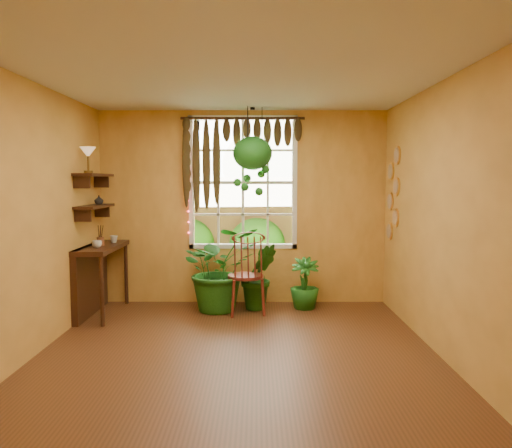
{
  "coord_description": "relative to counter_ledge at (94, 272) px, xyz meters",
  "views": [
    {
      "loc": [
        0.19,
        -4.75,
        1.73
      ],
      "look_at": [
        0.19,
        1.15,
        1.21
      ],
      "focal_mm": 35.0,
      "sensor_mm": 36.0,
      "label": 1
    }
  ],
  "objects": [
    {
      "name": "floor",
      "position": [
        1.91,
        -1.6,
        -0.55
      ],
      "size": [
        4.5,
        4.5,
        0.0
      ],
      "primitive_type": "plane",
      "color": "#5C301A",
      "rests_on": "ground"
    },
    {
      "name": "ceiling",
      "position": [
        1.91,
        -1.6,
        2.15
      ],
      "size": [
        4.5,
        4.5,
        0.0
      ],
      "primitive_type": "plane",
      "rotation": [
        3.14,
        0.0,
        0.0
      ],
      "color": "silver",
      "rests_on": "wall_back"
    },
    {
      "name": "wall_back",
      "position": [
        1.91,
        0.65,
        0.8
      ],
      "size": [
        4.0,
        0.0,
        4.0
      ],
      "primitive_type": "plane",
      "rotation": [
        1.57,
        0.0,
        0.0
      ],
      "color": "#E7AD4E",
      "rests_on": "floor"
    },
    {
      "name": "wall_left",
      "position": [
        -0.09,
        -1.6,
        0.8
      ],
      "size": [
        0.0,
        4.5,
        4.5
      ],
      "primitive_type": "plane",
      "rotation": [
        1.57,
        0.0,
        1.57
      ],
      "color": "#E7AD4E",
      "rests_on": "floor"
    },
    {
      "name": "wall_right",
      "position": [
        3.91,
        -1.6,
        0.8
      ],
      "size": [
        0.0,
        4.5,
        4.5
      ],
      "primitive_type": "plane",
      "rotation": [
        1.57,
        0.0,
        -1.57
      ],
      "color": "#E7AD4E",
      "rests_on": "floor"
    },
    {
      "name": "window",
      "position": [
        1.91,
        0.68,
        1.15
      ],
      "size": [
        1.52,
        0.1,
        1.86
      ],
      "color": "white",
      "rests_on": "wall_back"
    },
    {
      "name": "valance_vine",
      "position": [
        1.82,
        0.56,
        1.73
      ],
      "size": [
        1.7,
        0.12,
        1.1
      ],
      "color": "#371B0F",
      "rests_on": "window"
    },
    {
      "name": "string_lights",
      "position": [
        1.15,
        0.59,
        1.2
      ],
      "size": [
        0.03,
        0.03,
        1.54
      ],
      "primitive_type": null,
      "color": "#FF2633",
      "rests_on": "window"
    },
    {
      "name": "wall_plates",
      "position": [
        3.89,
        0.19,
        1.0
      ],
      "size": [
        0.04,
        0.32,
        1.1
      ],
      "primitive_type": null,
      "color": "#FAEFCC",
      "rests_on": "wall_right"
    },
    {
      "name": "counter_ledge",
      "position": [
        0.0,
        0.0,
        0.0
      ],
      "size": [
        0.4,
        1.2,
        0.9
      ],
      "color": "#371B0F",
      "rests_on": "floor"
    },
    {
      "name": "shelf_lower",
      "position": [
        0.03,
        0.0,
        0.85
      ],
      "size": [
        0.25,
        0.9,
        0.04
      ],
      "primitive_type": "cube",
      "color": "#371B0F",
      "rests_on": "wall_left"
    },
    {
      "name": "shelf_upper",
      "position": [
        0.03,
        0.0,
        1.25
      ],
      "size": [
        0.25,
        0.9,
        0.04
      ],
      "primitive_type": "cube",
      "color": "#371B0F",
      "rests_on": "wall_left"
    },
    {
      "name": "backyard",
      "position": [
        2.15,
        5.27,
        0.73
      ],
      "size": [
        14.0,
        10.0,
        12.0
      ],
      "color": "#2A5F1B",
      "rests_on": "ground"
    },
    {
      "name": "windsor_chair",
      "position": [
        1.96,
        0.03,
        -0.19
      ],
      "size": [
        0.55,
        0.57,
        1.24
      ],
      "rotation": [
        0.0,
        0.0,
        0.2
      ],
      "color": "maroon",
      "rests_on": "floor"
    },
    {
      "name": "potted_plant_left",
      "position": [
        1.61,
        0.18,
        0.01
      ],
      "size": [
        1.27,
        1.2,
        1.13
      ],
      "primitive_type": "imported",
      "rotation": [
        0.0,
        0.0,
        0.39
      ],
      "color": "#154913",
      "rests_on": "floor"
    },
    {
      "name": "potted_plant_mid",
      "position": [
        2.13,
        0.26,
        -0.11
      ],
      "size": [
        0.58,
        0.52,
        0.89
      ],
      "primitive_type": "imported",
      "rotation": [
        0.0,
        0.0,
        0.29
      ],
      "color": "#154913",
      "rests_on": "floor"
    },
    {
      "name": "potted_plant_right",
      "position": [
        2.75,
        0.28,
        -0.21
      ],
      "size": [
        0.39,
        0.39,
        0.69
      ],
      "primitive_type": "imported",
      "rotation": [
        0.0,
        0.0,
        -0.0
      ],
      "color": "#154913",
      "rests_on": "floor"
    },
    {
      "name": "hanging_basket",
      "position": [
        2.05,
        0.36,
        1.47
      ],
      "size": [
        0.53,
        0.53,
        1.19
      ],
      "color": "black",
      "rests_on": "ceiling"
    },
    {
      "name": "cup_a",
      "position": [
        0.13,
        -0.25,
        0.39
      ],
      "size": [
        0.12,
        0.12,
        0.09
      ],
      "primitive_type": "imported",
      "rotation": [
        0.0,
        0.0,
        0.01
      ],
      "color": "silver",
      "rests_on": "counter_ledge"
    },
    {
      "name": "cup_b",
      "position": [
        0.19,
        0.27,
        0.4
      ],
      "size": [
        0.13,
        0.13,
        0.1
      ],
      "primitive_type": "imported",
      "rotation": [
        0.0,
        0.0,
        0.31
      ],
      "color": "beige",
      "rests_on": "counter_ledge"
    },
    {
      "name": "brush_jar",
      "position": [
        0.11,
        -0.04,
        0.48
      ],
      "size": [
        0.09,
        0.09,
        0.33
      ],
      "color": "brown",
      "rests_on": "counter_ledge"
    },
    {
      "name": "shelf_vase",
      "position": [
        0.04,
        0.16,
        0.93
      ],
      "size": [
        0.14,
        0.14,
        0.12
      ],
      "primitive_type": "imported",
      "rotation": [
        0.0,
        0.0,
        -0.31
      ],
      "color": "#B2AD99",
      "rests_on": "shelf_lower"
    },
    {
      "name": "tiffany_lamp",
      "position": [
        0.05,
        -0.25,
        1.5
      ],
      "size": [
        0.19,
        0.19,
        0.32
      ],
      "color": "brown",
      "rests_on": "shelf_upper"
    }
  ]
}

